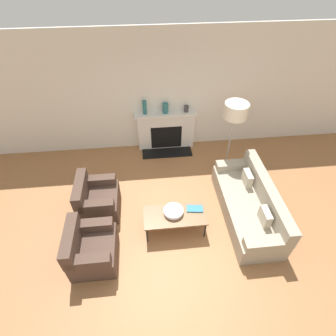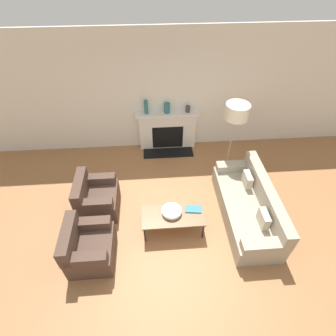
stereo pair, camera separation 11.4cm
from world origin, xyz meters
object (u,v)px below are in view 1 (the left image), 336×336
(fireplace, at_px, (166,131))
(coffee_table, at_px, (175,216))
(armchair_near, at_px, (91,249))
(floor_lamp, at_px, (235,113))
(mantel_vase_center_left, at_px, (165,108))
(mantel_vase_center_right, at_px, (186,109))
(bowl, at_px, (173,211))
(couch, at_px, (249,205))
(mantel_vase_left, at_px, (145,107))
(book, at_px, (195,209))
(armchair_far, at_px, (97,199))

(fireplace, distance_m, coffee_table, 2.57)
(fireplace, distance_m, armchair_near, 3.42)
(armchair_near, relative_size, floor_lamp, 0.49)
(mantel_vase_center_left, xyz_separation_m, mantel_vase_center_right, (0.50, 0.00, -0.05))
(fireplace, distance_m, floor_lamp, 1.92)
(fireplace, height_order, bowl, fireplace)
(couch, height_order, mantel_vase_left, mantel_vase_left)
(floor_lamp, relative_size, mantel_vase_center_left, 6.99)
(bowl, bearing_deg, floor_lamp, 47.23)
(couch, relative_size, floor_lamp, 1.24)
(coffee_table, xyz_separation_m, book, (0.38, 0.10, 0.04))
(bowl, relative_size, mantel_vase_center_left, 1.49)
(armchair_far, xyz_separation_m, book, (1.87, -0.53, 0.13))
(fireplace, bearing_deg, armchair_far, -129.01)
(book, xyz_separation_m, mantel_vase_center_left, (-0.31, 2.48, 0.70))
(couch, bearing_deg, fireplace, -149.24)
(mantel_vase_left, bearing_deg, book, -72.22)
(armchair_near, distance_m, floor_lamp, 3.77)
(book, xyz_separation_m, mantel_vase_center_right, (0.19, 2.48, 0.66))
(fireplace, bearing_deg, coffee_table, -91.93)
(mantel_vase_center_right, bearing_deg, armchair_far, -136.51)
(armchair_near, distance_m, coffee_table, 1.56)
(armchair_far, relative_size, floor_lamp, 0.49)
(couch, height_order, armchair_far, couch)
(bowl, xyz_separation_m, floor_lamp, (1.45, 1.56, 1.02))
(floor_lamp, height_order, mantel_vase_center_left, floor_lamp)
(book, relative_size, mantel_vase_center_left, 1.29)
(mantel_vase_left, xyz_separation_m, mantel_vase_center_left, (0.49, 0.00, -0.05))
(armchair_far, distance_m, coffee_table, 1.62)
(armchair_far, bearing_deg, mantel_vase_center_left, -38.60)
(floor_lamp, bearing_deg, book, -124.40)
(mantel_vase_left, relative_size, mantel_vase_center_right, 2.21)
(mantel_vase_left, bearing_deg, floor_lamp, -27.82)
(book, relative_size, mantel_vase_center_right, 2.05)
(bowl, xyz_separation_m, mantel_vase_left, (-0.39, 2.53, 0.71))
(couch, height_order, coffee_table, couch)
(bowl, bearing_deg, coffee_table, -64.07)
(fireplace, relative_size, bowl, 4.18)
(bowl, height_order, mantel_vase_left, mantel_vase_left)
(armchair_near, relative_size, mantel_vase_center_right, 5.46)
(bowl, bearing_deg, mantel_vase_center_right, 76.65)
(floor_lamp, distance_m, mantel_vase_center_left, 1.70)
(coffee_table, relative_size, mantel_vase_center_left, 4.67)
(coffee_table, bearing_deg, mantel_vase_center_right, 77.41)
(armchair_far, xyz_separation_m, mantel_vase_left, (1.08, 1.96, 0.88))
(armchair_far, height_order, bowl, armchair_far)
(armchair_near, height_order, mantel_vase_left, mantel_vase_left)
(armchair_near, bearing_deg, fireplace, -27.44)
(mantel_vase_center_right, bearing_deg, mantel_vase_left, 180.00)
(mantel_vase_left, bearing_deg, couch, -51.31)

